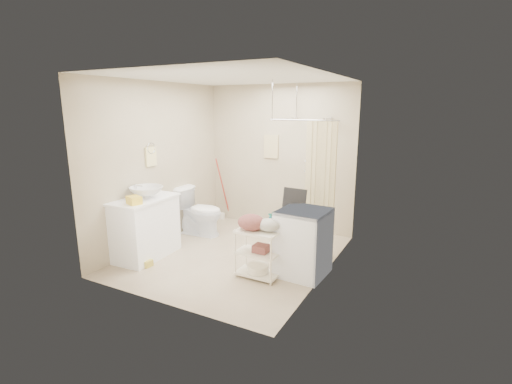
{
  "coord_description": "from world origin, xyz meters",
  "views": [
    {
      "loc": [
        2.74,
        -4.53,
        2.21
      ],
      "look_at": [
        0.23,
        0.25,
        0.96
      ],
      "focal_mm": 26.0,
      "sensor_mm": 36.0,
      "label": 1
    }
  ],
  "objects_px": {
    "toilet": "(200,211)",
    "washing_machine": "(303,242)",
    "vanity": "(146,228)",
    "laundry_rack": "(258,249)"
  },
  "relations": [
    {
      "from": "toilet",
      "to": "laundry_rack",
      "type": "relative_size",
      "value": 1.09
    },
    {
      "from": "laundry_rack",
      "to": "washing_machine",
      "type": "bearing_deg",
      "value": 36.49
    },
    {
      "from": "washing_machine",
      "to": "vanity",
      "type": "bearing_deg",
      "value": -164.1
    },
    {
      "from": "laundry_rack",
      "to": "vanity",
      "type": "bearing_deg",
      "value": -174.44
    },
    {
      "from": "toilet",
      "to": "washing_machine",
      "type": "distance_m",
      "value": 2.28
    },
    {
      "from": "laundry_rack",
      "to": "toilet",
      "type": "bearing_deg",
      "value": 149.17
    },
    {
      "from": "toilet",
      "to": "laundry_rack",
      "type": "distance_m",
      "value": 1.97
    },
    {
      "from": "toilet",
      "to": "washing_machine",
      "type": "bearing_deg",
      "value": -110.36
    },
    {
      "from": "vanity",
      "to": "laundry_rack",
      "type": "distance_m",
      "value": 1.81
    },
    {
      "from": "washing_machine",
      "to": "toilet",
      "type": "bearing_deg",
      "value": 166.17
    }
  ]
}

